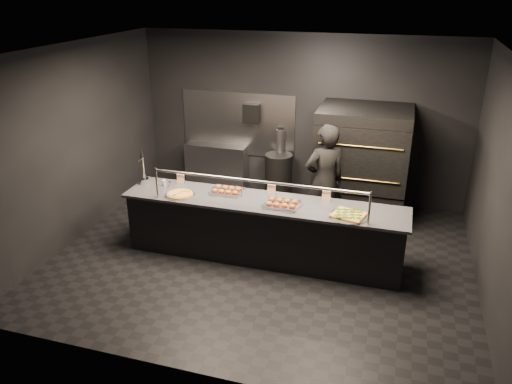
% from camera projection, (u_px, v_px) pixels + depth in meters
% --- Properties ---
extents(room, '(6.04, 6.00, 3.00)m').
position_uv_depth(room, '(262.00, 162.00, 6.93)').
color(room, black).
rests_on(room, ground).
extents(service_counter, '(4.10, 0.78, 1.37)m').
position_uv_depth(service_counter, '(263.00, 229.00, 7.29)').
color(service_counter, black).
rests_on(service_counter, ground).
extents(pizza_oven, '(1.50, 1.23, 1.91)m').
position_uv_depth(pizza_oven, '(362.00, 163.00, 8.45)').
color(pizza_oven, black).
rests_on(pizza_oven, ground).
extents(prep_shelf, '(1.20, 0.35, 0.90)m').
position_uv_depth(prep_shelf, '(217.00, 167.00, 9.76)').
color(prep_shelf, '#99999E').
rests_on(prep_shelf, ground).
extents(towel_dispenser, '(0.30, 0.20, 0.35)m').
position_uv_depth(towel_dispenser, '(252.00, 113.00, 9.20)').
color(towel_dispenser, black).
rests_on(towel_dispenser, room).
extents(fire_extinguisher, '(0.14, 0.14, 0.51)m').
position_uv_depth(fire_extinguisher, '(280.00, 141.00, 9.26)').
color(fire_extinguisher, '#B2B2B7').
rests_on(fire_extinguisher, room).
extents(beer_tap, '(0.15, 0.22, 0.58)m').
position_uv_depth(beer_tap, '(144.00, 174.00, 7.64)').
color(beer_tap, silver).
rests_on(beer_tap, service_counter).
extents(round_pizza, '(0.44, 0.44, 0.03)m').
position_uv_depth(round_pizza, '(180.00, 194.00, 7.29)').
color(round_pizza, silver).
rests_on(round_pizza, service_counter).
extents(slider_tray_a, '(0.53, 0.45, 0.07)m').
position_uv_depth(slider_tray_a, '(227.00, 191.00, 7.39)').
color(slider_tray_a, silver).
rests_on(slider_tray_a, service_counter).
extents(slider_tray_b, '(0.56, 0.46, 0.08)m').
position_uv_depth(slider_tray_b, '(282.00, 204.00, 6.95)').
color(slider_tray_b, silver).
rests_on(slider_tray_b, service_counter).
extents(square_pizza, '(0.52, 0.52, 0.05)m').
position_uv_depth(square_pizza, '(349.00, 215.00, 6.64)').
color(square_pizza, silver).
rests_on(square_pizza, service_counter).
extents(condiment_jar, '(0.14, 0.06, 0.09)m').
position_uv_depth(condiment_jar, '(166.00, 183.00, 7.60)').
color(condiment_jar, silver).
rests_on(condiment_jar, service_counter).
extents(tent_cards, '(2.38, 0.04, 0.15)m').
position_uv_depth(tent_cards, '(257.00, 188.00, 7.37)').
color(tent_cards, white).
rests_on(tent_cards, service_counter).
extents(trash_bin, '(0.51, 0.51, 0.86)m').
position_uv_depth(trash_bin, '(278.00, 176.00, 9.34)').
color(trash_bin, black).
rests_on(trash_bin, ground).
extents(worker, '(0.80, 0.74, 1.84)m').
position_uv_depth(worker, '(324.00, 181.00, 7.82)').
color(worker, black).
rests_on(worker, ground).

